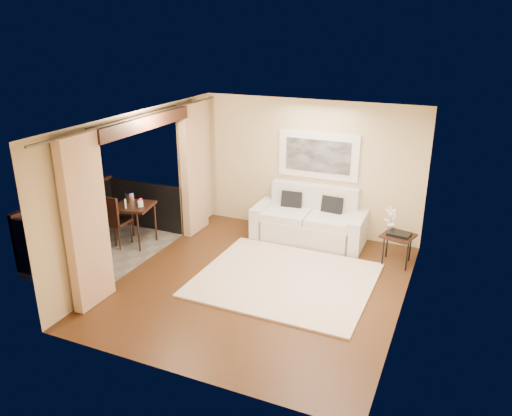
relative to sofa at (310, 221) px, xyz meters
The scene contains 18 objects.
floor 2.14m from the sofa, 94.57° to the right, with size 5.00×5.00×0.00m, color #4C2D16.
room_shell 3.78m from the sofa, 137.60° to the right, with size 5.00×6.40×5.00m.
balcony 4.06m from the sofa, 148.86° to the right, with size 1.81×2.60×1.17m.
curtains 3.24m from the sofa, 137.35° to the right, with size 0.16×4.80×2.64m.
artwork 1.30m from the sofa, 89.68° to the left, with size 1.62×0.07×0.92m.
rug 1.88m from the sofa, 84.96° to the right, with size 2.84×2.47×0.04m, color beige.
sofa is the anchor object (origin of this frame).
side_table 1.82m from the sofa, 14.11° to the right, with size 0.63×0.63×0.56m.
tray 1.85m from the sofa, 14.41° to the right, with size 0.38×0.28×0.05m, color black.
orchid 1.67m from the sofa, 10.33° to the right, with size 0.24×0.16×0.45m, color white.
bistro_table 3.43m from the sofa, 152.39° to the right, with size 0.80×0.80×0.80m.
balcony_chair_far 3.82m from the sofa, 150.43° to the right, with size 0.45×0.46×1.04m.
balcony_chair_near 4.26m from the sofa, 135.25° to the right, with size 0.47×0.47×0.98m.
ice_bucket 3.54m from the sofa, 155.14° to the right, with size 0.18×0.18×0.20m, color silver.
candle 3.34m from the sofa, 155.04° to the right, with size 0.06×0.06×0.07m, color red.
vase 3.57m from the sofa, 149.31° to the right, with size 0.04×0.04×0.18m, color white.
glass_a 3.32m from the sofa, 150.23° to the right, with size 0.06×0.06×0.12m, color silver.
glass_b 3.28m from the sofa, 150.33° to the right, with size 0.06×0.06×0.12m, color white.
Camera 1 is at (2.86, -6.73, 4.05)m, focal length 35.00 mm.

